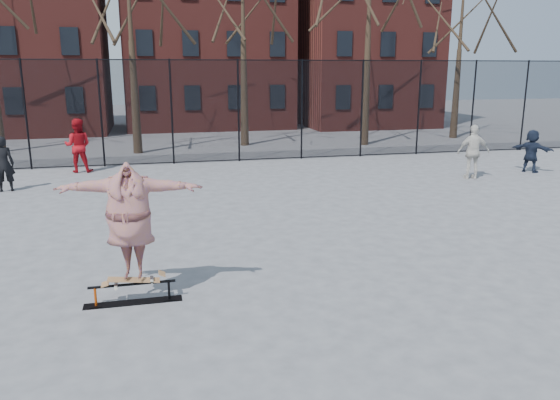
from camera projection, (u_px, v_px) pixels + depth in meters
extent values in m
plane|color=#5D5D62|center=(294.00, 285.00, 9.45)|extent=(100.00, 100.00, 0.00)
cube|color=black|center=(133.00, 302.00, 8.73)|extent=(1.53, 0.23, 0.01)
cylinder|color=#D94A0C|center=(95.00, 297.00, 8.56)|extent=(0.04, 0.04, 0.32)
cylinder|color=black|center=(169.00, 290.00, 8.82)|extent=(0.04, 0.04, 0.32)
cylinder|color=black|center=(132.00, 284.00, 8.65)|extent=(1.35, 0.04, 0.04)
imported|color=#4A378B|center=(130.00, 221.00, 8.42)|extent=(2.32, 0.95, 1.84)
imported|color=black|center=(3.00, 164.00, 16.42)|extent=(0.66, 0.48, 1.68)
imported|color=#AC0F17|center=(78.00, 146.00, 19.47)|extent=(1.01, 0.83, 1.92)
imported|color=silver|center=(473.00, 152.00, 18.31)|extent=(1.14, 0.66, 1.82)
imported|color=#1B2437|center=(532.00, 151.00, 19.51)|extent=(1.20, 1.42, 1.54)
cylinder|color=black|center=(26.00, 115.00, 19.76)|extent=(0.07, 0.07, 4.00)
cylinder|color=black|center=(101.00, 114.00, 20.35)|extent=(0.07, 0.07, 4.00)
cylinder|color=black|center=(172.00, 112.00, 20.95)|extent=(0.07, 0.07, 4.00)
cylinder|color=black|center=(239.00, 111.00, 21.54)|extent=(0.07, 0.07, 4.00)
cylinder|color=black|center=(302.00, 110.00, 22.13)|extent=(0.07, 0.07, 4.00)
cylinder|color=black|center=(362.00, 109.00, 22.72)|extent=(0.07, 0.07, 4.00)
cylinder|color=black|center=(419.00, 108.00, 23.32)|extent=(0.07, 0.07, 4.00)
cylinder|color=black|center=(473.00, 107.00, 23.91)|extent=(0.07, 0.07, 4.00)
cylinder|color=black|center=(524.00, 106.00, 24.50)|extent=(0.07, 0.07, 4.00)
cube|color=black|center=(208.00, 112.00, 21.27)|extent=(34.00, 0.01, 4.00)
cylinder|color=black|center=(207.00, 60.00, 20.80)|extent=(34.00, 0.04, 0.04)
cone|color=black|center=(1.00, 100.00, 23.79)|extent=(0.40, 0.40, 4.62)
cone|color=black|center=(130.00, 100.00, 23.81)|extent=(0.40, 0.40, 4.62)
cone|color=black|center=(249.00, 97.00, 26.30)|extent=(0.40, 0.40, 4.62)
cone|color=black|center=(366.00, 97.00, 26.32)|extent=(0.40, 0.40, 4.62)
cone|color=black|center=(454.00, 94.00, 28.81)|extent=(0.40, 0.40, 4.62)
cube|color=maroon|center=(20.00, 25.00, 30.55)|extent=(9.00, 7.00, 12.00)
cube|color=maroon|center=(207.00, 19.00, 32.83)|extent=(10.00, 7.00, 13.00)
cube|color=maroon|center=(362.00, 39.00, 35.34)|extent=(8.00, 7.00, 11.00)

